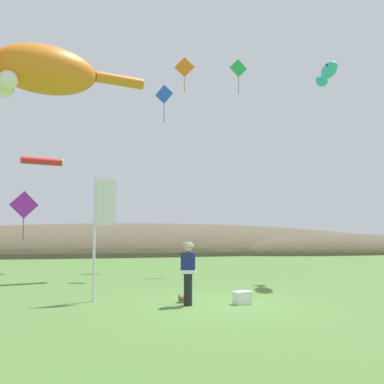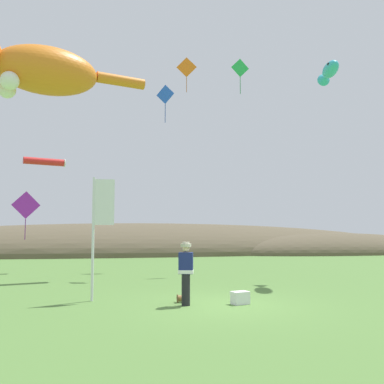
# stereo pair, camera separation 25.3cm
# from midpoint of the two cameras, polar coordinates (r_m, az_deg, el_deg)

# --- Properties ---
(ground_plane) EXTENTS (120.00, 120.00, 0.00)m
(ground_plane) POSITION_cam_midpoint_polar(r_m,az_deg,el_deg) (12.47, 3.65, -14.84)
(ground_plane) COLOR #517A38
(distant_hill_ridge) EXTENTS (55.74, 15.43, 5.26)m
(distant_hill_ridge) POSITION_cam_midpoint_polar(r_m,az_deg,el_deg) (38.72, -4.81, -8.06)
(distant_hill_ridge) COLOR brown
(distant_hill_ridge) RESTS_ON ground
(festival_attendant) EXTENTS (0.48, 0.37, 1.77)m
(festival_attendant) POSITION_cam_midpoint_polar(r_m,az_deg,el_deg) (12.28, -1.13, -10.51)
(festival_attendant) COLOR black
(festival_attendant) RESTS_ON ground
(kite_spool) EXTENTS (0.17, 0.24, 0.24)m
(kite_spool) POSITION_cam_midpoint_polar(r_m,az_deg,el_deg) (12.86, -1.93, -14.00)
(kite_spool) COLOR olive
(kite_spool) RESTS_ON ground
(picnic_cooler) EXTENTS (0.56, 0.45, 0.36)m
(picnic_cooler) POSITION_cam_midpoint_polar(r_m,az_deg,el_deg) (12.68, 6.11, -13.83)
(picnic_cooler) COLOR white
(picnic_cooler) RESTS_ON ground
(festival_banner_pole) EXTENTS (0.66, 0.08, 3.71)m
(festival_banner_pole) POSITION_cam_midpoint_polar(r_m,az_deg,el_deg) (13.28, -12.67, -3.61)
(festival_banner_pole) COLOR silver
(festival_banner_pole) RESTS_ON ground
(kite_giant_cat) EXTENTS (7.87, 3.37, 2.45)m
(kite_giant_cat) POSITION_cam_midpoint_polar(r_m,az_deg,el_deg) (20.10, -20.97, 15.20)
(kite_giant_cat) COLOR orange
(kite_fish_windsock) EXTENTS (1.15, 2.18, 0.65)m
(kite_fish_windsock) POSITION_cam_midpoint_polar(r_m,az_deg,el_deg) (20.29, 17.29, 15.02)
(kite_fish_windsock) COLOR #33B2CC
(kite_tube_streamer) EXTENTS (2.08, 0.97, 0.44)m
(kite_tube_streamer) POSITION_cam_midpoint_polar(r_m,az_deg,el_deg) (23.23, -19.59, 3.88)
(kite_tube_streamer) COLOR red
(kite_diamond_violet) EXTENTS (1.17, 0.38, 2.12)m
(kite_diamond_violet) POSITION_cam_midpoint_polar(r_m,az_deg,el_deg) (20.08, -21.83, -1.66)
(kite_diamond_violet) COLOR purple
(kite_diamond_blue) EXTENTS (0.78, 0.54, 1.83)m
(kite_diamond_blue) POSITION_cam_midpoint_polar(r_m,az_deg,el_deg) (20.76, -4.10, 12.80)
(kite_diamond_blue) COLOR blue
(kite_diamond_green) EXTENTS (1.00, 0.07, 1.90)m
(kite_diamond_green) POSITION_cam_midpoint_polar(r_m,az_deg,el_deg) (23.55, 5.88, 16.04)
(kite_diamond_green) COLOR green
(kite_diamond_orange) EXTENTS (1.15, 0.31, 2.08)m
(kite_diamond_orange) POSITION_cam_midpoint_polar(r_m,az_deg,el_deg) (25.70, -1.31, 16.26)
(kite_diamond_orange) COLOR orange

